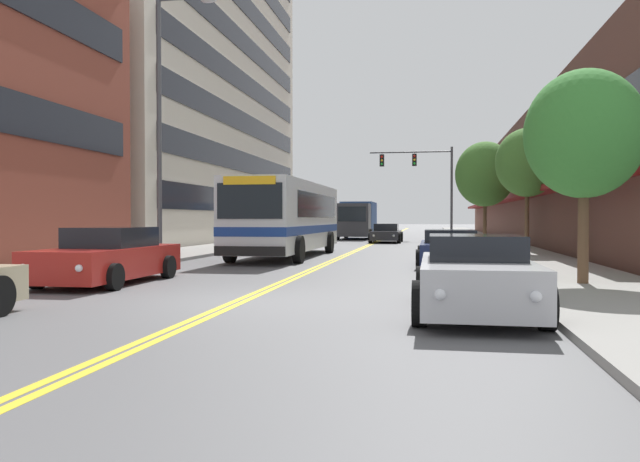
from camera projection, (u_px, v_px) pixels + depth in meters
ground_plane at (383, 239)px, 48.54m from camera, size 240.00×240.00×0.00m
sidewalk_left at (292, 238)px, 49.81m from camera, size 3.52×106.00×0.13m
sidewalk_right at (479, 239)px, 47.27m from camera, size 3.52×106.00×0.13m
centre_line at (383, 239)px, 48.54m from camera, size 0.34×106.00×0.01m
office_tower_left at (164, 67)px, 44.71m from camera, size 12.08×31.00×25.00m
storefront_row_right at (562, 186)px, 46.14m from camera, size 9.10×68.00×8.03m
city_bus at (288, 215)px, 26.28m from camera, size 2.85×11.28×3.07m
car_red_parked_left_near at (109, 257)px, 15.56m from camera, size 2.13×4.83×1.40m
car_champagne_parked_left_mid at (301, 235)px, 38.73m from camera, size 2.08×4.36×1.18m
car_silver_parked_right_foreground at (475, 276)px, 10.54m from camera, size 2.04×4.61×1.34m
car_navy_parked_right_mid at (450, 249)px, 20.83m from camera, size 2.19×4.75×1.24m
car_charcoal_moving_lead at (386, 234)px, 41.69m from camera, size 2.07×4.92×1.26m
box_truck at (358, 219)px, 48.87m from camera, size 2.75×6.92×2.89m
traffic_signal_mast at (424, 174)px, 47.30m from camera, size 6.27×0.38×7.01m
street_lamp_left_near at (166, 109)px, 20.77m from camera, size 2.12×0.28×9.05m
street_tree_right_near at (584, 134)px, 14.27m from camera, size 2.68×2.68×4.91m
street_tree_right_mid at (527, 163)px, 26.76m from camera, size 2.69×2.69×5.37m
street_tree_right_far at (485, 174)px, 35.32m from camera, size 3.35×3.35×5.84m
fire_hydrant at (497, 249)px, 21.73m from camera, size 0.36×0.28×0.82m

